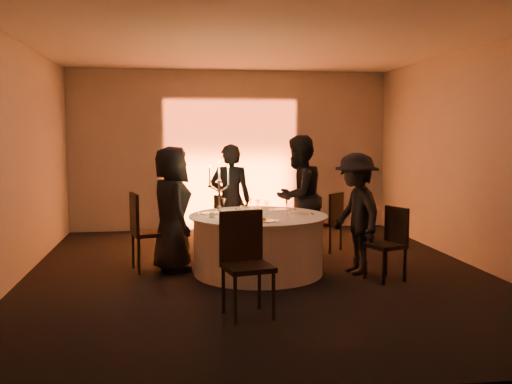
{
  "coord_description": "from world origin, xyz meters",
  "views": [
    {
      "loc": [
        -1.08,
        -7.26,
        1.84
      ],
      "look_at": [
        0.0,
        0.2,
        1.05
      ],
      "focal_mm": 40.0,
      "sensor_mm": 36.0,
      "label": 1
    }
  ],
  "objects": [
    {
      "name": "guest_right",
      "position": [
        1.26,
        -0.18,
        0.79
      ],
      "size": [
        0.73,
        1.09,
        1.58
      ],
      "primitive_type": "imported",
      "rotation": [
        0.0,
        0.0,
        -1.43
      ],
      "color": "black",
      "rests_on": "floor"
    },
    {
      "name": "coffee_cup",
      "position": [
        -0.61,
        -0.13,
        0.8
      ],
      "size": [
        0.11,
        0.11,
        0.07
      ],
      "color": "white",
      "rests_on": "banquet_table"
    },
    {
      "name": "wall_left",
      "position": [
        -3.0,
        0.0,
        1.5
      ],
      "size": [
        0.0,
        7.0,
        7.0
      ],
      "primitive_type": "plane",
      "rotation": [
        1.57,
        0.0,
        1.57
      ],
      "color": "#A4A098",
      "rests_on": "floor"
    },
    {
      "name": "chair_back_right",
      "position": [
        1.31,
        1.22,
        0.51
      ],
      "size": [
        0.57,
        0.57,
        0.91
      ],
      "rotation": [
        0.0,
        0.0,
        -2.36
      ],
      "color": "black",
      "rests_on": "floor"
    },
    {
      "name": "plate_back_right",
      "position": [
        0.4,
        0.44,
        0.78
      ],
      "size": [
        0.35,
        0.27,
        0.01
      ],
      "color": "white",
      "rests_on": "banquet_table"
    },
    {
      "name": "wine_glass_g",
      "position": [
        -0.0,
        0.07,
        0.91
      ],
      "size": [
        0.07,
        0.07,
        0.19
      ],
      "color": "white",
      "rests_on": "banquet_table"
    },
    {
      "name": "plate_right",
      "position": [
        0.54,
        -0.04,
        0.78
      ],
      "size": [
        0.36,
        0.25,
        0.01
      ],
      "color": "white",
      "rests_on": "banquet_table"
    },
    {
      "name": "wine_glass_c",
      "position": [
        0.32,
        -0.35,
        0.91
      ],
      "size": [
        0.07,
        0.07,
        0.19
      ],
      "color": "white",
      "rests_on": "banquet_table"
    },
    {
      "name": "tumbler_a",
      "position": [
        -0.18,
        0.28,
        0.82
      ],
      "size": [
        0.07,
        0.07,
        0.09
      ],
      "primitive_type": "cylinder",
      "color": "white",
      "rests_on": "banquet_table"
    },
    {
      "name": "guest_back_left",
      "position": [
        -0.25,
        1.14,
        0.84
      ],
      "size": [
        0.68,
        0.52,
        1.67
      ],
      "primitive_type": "imported",
      "rotation": [
        0.0,
        0.0,
        2.93
      ],
      "color": "black",
      "rests_on": "floor"
    },
    {
      "name": "chair_front",
      "position": [
        -0.38,
        -1.66,
        0.59
      ],
      "size": [
        0.54,
        0.54,
        1.05
      ],
      "rotation": [
        0.0,
        0.0,
        0.21
      ],
      "color": "black",
      "rests_on": "floor"
    },
    {
      "name": "wine_glass_a",
      "position": [
        0.11,
        0.01,
        0.91
      ],
      "size": [
        0.07,
        0.07,
        0.19
      ],
      "color": "white",
      "rests_on": "banquet_table"
    },
    {
      "name": "floor",
      "position": [
        0.0,
        0.0,
        0.0
      ],
      "size": [
        7.0,
        7.0,
        0.0
      ],
      "primitive_type": "plane",
      "color": "black",
      "rests_on": "ground"
    },
    {
      "name": "candelabra",
      "position": [
        -0.49,
        0.15,
        1.02
      ],
      "size": [
        0.3,
        0.14,
        0.72
      ],
      "color": "white",
      "rests_on": "banquet_table"
    },
    {
      "name": "guest_left",
      "position": [
        -1.11,
        0.31,
        0.83
      ],
      "size": [
        0.72,
        0.92,
        1.66
      ],
      "primitive_type": "imported",
      "rotation": [
        0.0,
        0.0,
        1.84
      ],
      "color": "black",
      "rests_on": "floor"
    },
    {
      "name": "tumbler_c",
      "position": [
        -0.04,
        -0.37,
        0.82
      ],
      "size": [
        0.07,
        0.07,
        0.09
      ],
      "primitive_type": "cylinder",
      "color": "white",
      "rests_on": "banquet_table"
    },
    {
      "name": "plate_left",
      "position": [
        -0.6,
        0.19,
        0.78
      ],
      "size": [
        0.36,
        0.27,
        0.01
      ],
      "color": "white",
      "rests_on": "banquet_table"
    },
    {
      "name": "plate_back_left",
      "position": [
        -0.06,
        0.58,
        0.78
      ],
      "size": [
        0.35,
        0.25,
        0.01
      ],
      "color": "white",
      "rests_on": "banquet_table"
    },
    {
      "name": "wall_back",
      "position": [
        0.0,
        3.5,
        1.5
      ],
      "size": [
        7.0,
        0.0,
        7.0
      ],
      "primitive_type": "plane",
      "rotation": [
        1.57,
        0.0,
        0.0
      ],
      "color": "#A4A098",
      "rests_on": "floor"
    },
    {
      "name": "wall_right",
      "position": [
        3.0,
        0.0,
        1.5
      ],
      "size": [
        0.0,
        7.0,
        7.0
      ],
      "primitive_type": "plane",
      "rotation": [
        1.57,
        0.0,
        -1.57
      ],
      "color": "#A4A098",
      "rests_on": "floor"
    },
    {
      "name": "banquet_table",
      "position": [
        0.0,
        0.0,
        0.38
      ],
      "size": [
        1.8,
        1.8,
        0.77
      ],
      "color": "black",
      "rests_on": "floor"
    },
    {
      "name": "ceiling",
      "position": [
        0.0,
        0.0,
        3.0
      ],
      "size": [
        7.0,
        7.0,
        0.0
      ],
      "primitive_type": "plane",
      "rotation": [
        3.14,
        0.0,
        0.0
      ],
      "color": "silver",
      "rests_on": "wall_back"
    },
    {
      "name": "plate_front",
      "position": [
        -0.02,
        -0.55,
        0.79
      ],
      "size": [
        0.36,
        0.29,
        0.08
      ],
      "color": "white",
      "rests_on": "banquet_table"
    },
    {
      "name": "chair_left",
      "position": [
        -1.49,
        0.34,
        0.59
      ],
      "size": [
        0.56,
        0.56,
        1.04
      ],
      "rotation": [
        0.0,
        0.0,
        1.82
      ],
      "color": "black",
      "rests_on": "floor"
    },
    {
      "name": "wall_front",
      "position": [
        0.0,
        -3.5,
        1.5
      ],
      "size": [
        7.0,
        0.0,
        7.0
      ],
      "primitive_type": "plane",
      "rotation": [
        -1.57,
        0.0,
        0.0
      ],
      "color": "#A4A098",
      "rests_on": "floor"
    },
    {
      "name": "wine_glass_f",
      "position": [
        -0.07,
        0.29,
        0.91
      ],
      "size": [
        0.07,
        0.07,
        0.19
      ],
      "color": "white",
      "rests_on": "banquet_table"
    },
    {
      "name": "uplighter_fixture",
      "position": [
        0.0,
        3.2,
        0.05
      ],
      "size": [
        0.25,
        0.12,
        0.1
      ],
      "primitive_type": "cube",
      "color": "black",
      "rests_on": "floor"
    },
    {
      "name": "wine_glass_d",
      "position": [
        0.08,
        -0.2,
        0.91
      ],
      "size": [
        0.07,
        0.07,
        0.19
      ],
      "color": "white",
      "rests_on": "banquet_table"
    },
    {
      "name": "chair_right",
      "position": [
        1.58,
        -0.56,
        0.51
      ],
      "size": [
        0.52,
        0.52,
        0.91
      ],
      "rotation": [
        0.0,
        0.0,
        -1.2
      ],
      "color": "black",
      "rests_on": "floor"
    },
    {
      "name": "tumbler_b",
      "position": [
        0.02,
        0.27,
        0.82
      ],
      "size": [
        0.07,
        0.07,
        0.09
      ],
      "primitive_type": "cylinder",
      "color": "white",
      "rests_on": "banquet_table"
    },
    {
      "name": "guest_back_right",
      "position": [
        0.72,
        0.86,
        0.9
      ],
      "size": [
        1.11,
        1.08,
        1.8
      ],
      "primitive_type": "imported",
      "rotation": [
        0.0,
        0.0,
        -2.44
      ],
      "color": "black",
      "rests_on": "floor"
    },
    {
      "name": "chair_back_left",
      "position": [
        -0.28,
        1.26,
        0.51
      ],
      "size": [
        0.47,
        0.47,
        0.91
      ],
      "rotation": [
        0.0,
        0.0,
        2.95
      ],
      "color": "black",
      "rests_on": "floor"
    },
    {
      "name": "wine_glass_b",
      "position": [
        0.02,
        0.15,
        0.91
      ],
      "size": [
        0.07,
        0.07,
        0.19
      ],
      "color": "white",
      "rests_on": "banquet_table"
    },
    {
      "name": "wine_glass_e",
      "position": [
        -0.42,
        0.33,
        0.91
      ],
      "size": [
        0.07,
        0.07,
        0.19
      ],
      "color": "white",
      "rests_on": "banquet_table"
    }
  ]
}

